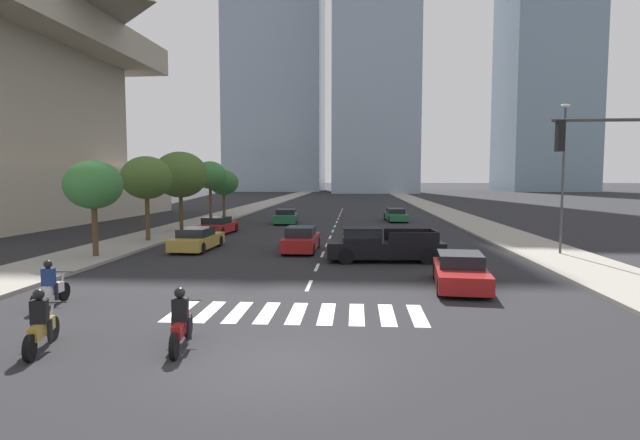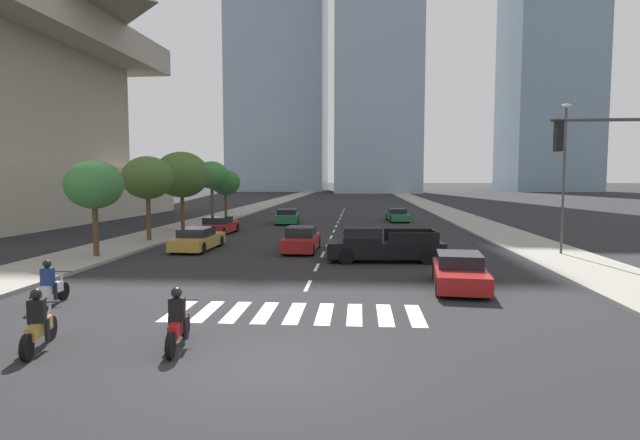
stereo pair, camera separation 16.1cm
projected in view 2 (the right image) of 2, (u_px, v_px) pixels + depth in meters
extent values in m
plane|color=#232326|center=(270.00, 366.00, 11.20)|extent=(800.00, 800.00, 0.00)
cube|color=gray|center=(490.00, 229.00, 40.10)|extent=(4.00, 260.00, 0.15)
cube|color=gray|center=(187.00, 227.00, 41.92)|extent=(4.00, 260.00, 0.15)
cube|color=silver|center=(178.00, 311.00, 15.81)|extent=(0.45, 2.52, 0.01)
cube|color=silver|center=(207.00, 311.00, 15.74)|extent=(0.45, 2.52, 0.01)
cube|color=silver|center=(236.00, 312.00, 15.67)|extent=(0.45, 2.52, 0.01)
cube|color=silver|center=(265.00, 312.00, 15.60)|extent=(0.45, 2.52, 0.01)
cube|color=silver|center=(295.00, 313.00, 15.54)|extent=(0.45, 2.52, 0.01)
cube|color=silver|center=(325.00, 314.00, 15.47)|extent=(0.45, 2.52, 0.01)
cube|color=silver|center=(355.00, 314.00, 15.40)|extent=(0.45, 2.52, 0.01)
cube|color=silver|center=(385.00, 315.00, 15.33)|extent=(0.45, 2.52, 0.01)
cube|color=silver|center=(415.00, 315.00, 15.26)|extent=(0.45, 2.52, 0.01)
cube|color=silver|center=(308.00, 285.00, 19.51)|extent=(0.14, 2.00, 0.01)
cube|color=silver|center=(317.00, 267.00, 23.49)|extent=(0.14, 2.00, 0.01)
cube|color=silver|center=(323.00, 254.00, 27.46)|extent=(0.14, 2.00, 0.01)
cube|color=silver|center=(327.00, 245.00, 31.44)|extent=(0.14, 2.00, 0.01)
cube|color=silver|center=(331.00, 237.00, 35.41)|extent=(0.14, 2.00, 0.01)
cube|color=silver|center=(334.00, 231.00, 39.39)|extent=(0.14, 2.00, 0.01)
cube|color=silver|center=(336.00, 226.00, 43.36)|extent=(0.14, 2.00, 0.01)
cube|color=silver|center=(338.00, 222.00, 47.34)|extent=(0.14, 2.00, 0.01)
cube|color=silver|center=(340.00, 219.00, 51.31)|extent=(0.14, 2.00, 0.01)
cube|color=silver|center=(341.00, 216.00, 55.29)|extent=(0.14, 2.00, 0.01)
cube|color=silver|center=(342.00, 213.00, 59.26)|extent=(0.14, 2.00, 0.01)
cube|color=silver|center=(343.00, 211.00, 63.24)|extent=(0.14, 2.00, 0.01)
cube|color=silver|center=(344.00, 209.00, 67.21)|extent=(0.14, 2.00, 0.01)
cylinder|color=black|center=(185.00, 325.00, 13.21)|extent=(0.20, 0.61, 0.60)
cylinder|color=black|center=(170.00, 346.00, 11.59)|extent=(0.20, 0.61, 0.60)
cube|color=maroon|center=(178.00, 326.00, 12.38)|extent=(0.39, 1.32, 0.32)
cylinder|color=#B2B2B7|center=(184.00, 315.00, 13.09)|extent=(0.10, 0.32, 0.67)
cylinder|color=black|center=(184.00, 300.00, 13.11)|extent=(0.70, 0.13, 0.04)
cube|color=black|center=(177.00, 309.00, 12.24)|extent=(0.39, 0.28, 0.55)
sphere|color=black|center=(176.00, 292.00, 12.21)|extent=(0.26, 0.26, 0.26)
cylinder|color=black|center=(171.00, 328.00, 12.37)|extent=(0.13, 0.13, 0.55)
cylinder|color=black|center=(186.00, 328.00, 12.39)|extent=(0.13, 0.13, 0.55)
cylinder|color=black|center=(51.00, 328.00, 12.99)|extent=(0.26, 0.61, 0.60)
cylinder|color=black|center=(27.00, 348.00, 11.48)|extent=(0.26, 0.61, 0.60)
cube|color=#B28E38|center=(39.00, 328.00, 12.21)|extent=(0.50, 1.25, 0.32)
cylinder|color=#B2B2B7|center=(49.00, 317.00, 12.86)|extent=(0.13, 0.32, 0.67)
cylinder|color=black|center=(49.00, 302.00, 12.88)|extent=(0.69, 0.20, 0.04)
cube|color=black|center=(37.00, 311.00, 12.08)|extent=(0.41, 0.32, 0.55)
sphere|color=black|center=(36.00, 294.00, 12.05)|extent=(0.26, 0.26, 0.26)
cylinder|color=black|center=(31.00, 330.00, 12.19)|extent=(0.15, 0.15, 0.55)
cylinder|color=black|center=(47.00, 330.00, 12.25)|extent=(0.15, 0.15, 0.55)
cylinder|color=black|center=(63.00, 291.00, 17.18)|extent=(0.13, 0.60, 0.60)
cylinder|color=black|center=(36.00, 302.00, 15.70)|extent=(0.13, 0.60, 0.60)
cube|color=silver|center=(50.00, 289.00, 16.42)|extent=(0.24, 1.20, 0.32)
cylinder|color=#B2B2B7|center=(61.00, 283.00, 17.06)|extent=(0.07, 0.32, 0.67)
cylinder|color=black|center=(61.00, 272.00, 17.08)|extent=(0.70, 0.05, 0.04)
cube|color=navy|center=(47.00, 277.00, 16.29)|extent=(0.36, 0.25, 0.55)
sphere|color=black|center=(47.00, 264.00, 16.25)|extent=(0.26, 0.26, 0.26)
cylinder|color=black|center=(45.00, 291.00, 16.44)|extent=(0.12, 0.12, 0.55)
cylinder|color=black|center=(55.00, 291.00, 16.42)|extent=(0.12, 0.12, 0.55)
cube|color=black|center=(385.00, 249.00, 25.10)|extent=(5.74, 2.25, 0.75)
cube|color=black|center=(362.00, 234.00, 25.05)|extent=(1.91, 1.86, 0.70)
cube|color=black|center=(362.00, 233.00, 25.05)|extent=(1.93, 1.90, 0.39)
cube|color=black|center=(414.00, 238.00, 24.12)|extent=(2.37, 0.23, 0.55)
cube|color=black|center=(408.00, 234.00, 25.94)|extent=(2.37, 0.23, 0.55)
cube|color=black|center=(435.00, 236.00, 25.01)|extent=(0.19, 1.83, 0.55)
cylinder|color=black|center=(346.00, 256.00, 24.30)|extent=(0.77, 0.31, 0.76)
cylinder|color=black|center=(345.00, 251.00, 25.99)|extent=(0.77, 0.31, 0.76)
cylinder|color=black|center=(427.00, 256.00, 24.24)|extent=(0.77, 0.31, 0.76)
cylinder|color=black|center=(421.00, 251.00, 25.94)|extent=(0.77, 0.31, 0.76)
cube|color=maroon|center=(302.00, 242.00, 28.57)|extent=(1.79, 4.46, 0.70)
cube|color=black|center=(301.00, 231.00, 28.30)|extent=(1.54, 2.02, 0.53)
cylinder|color=black|center=(292.00, 242.00, 30.15)|extent=(0.23, 0.64, 0.64)
cylinder|color=black|center=(318.00, 242.00, 30.01)|extent=(0.23, 0.64, 0.64)
cylinder|color=black|center=(284.00, 249.00, 27.17)|extent=(0.23, 0.64, 0.64)
cylinder|color=black|center=(312.00, 249.00, 27.02)|extent=(0.23, 0.64, 0.64)
cube|color=#1E6038|center=(287.00, 218.00, 45.71)|extent=(2.20, 4.49, 0.69)
cube|color=black|center=(287.00, 212.00, 45.45)|extent=(1.80, 2.08, 0.46)
cylinder|color=black|center=(279.00, 219.00, 47.20)|extent=(0.27, 0.65, 0.64)
cylinder|color=black|center=(298.00, 219.00, 47.20)|extent=(0.27, 0.65, 0.64)
cylinder|color=black|center=(276.00, 221.00, 44.25)|extent=(0.27, 0.65, 0.64)
cylinder|color=black|center=(296.00, 221.00, 44.25)|extent=(0.27, 0.65, 0.64)
cube|color=maroon|center=(219.00, 227.00, 37.46)|extent=(2.24, 4.43, 0.62)
cube|color=black|center=(218.00, 220.00, 37.21)|extent=(1.79, 2.07, 0.46)
cylinder|color=black|center=(216.00, 227.00, 39.04)|extent=(0.28, 0.66, 0.64)
cylinder|color=black|center=(237.00, 228.00, 38.76)|extent=(0.28, 0.66, 0.64)
cylinder|color=black|center=(200.00, 231.00, 36.19)|extent=(0.28, 0.66, 0.64)
cylinder|color=black|center=(223.00, 232.00, 35.90)|extent=(0.28, 0.66, 0.64)
cube|color=maroon|center=(459.00, 275.00, 19.11)|extent=(2.27, 4.69, 0.62)
cube|color=black|center=(459.00, 259.00, 19.29)|extent=(1.79, 2.19, 0.48)
cylinder|color=black|center=(488.00, 289.00, 17.47)|extent=(0.29, 0.66, 0.64)
cylinder|color=black|center=(439.00, 287.00, 17.76)|extent=(0.29, 0.66, 0.64)
cylinder|color=black|center=(477.00, 272.00, 20.49)|extent=(0.29, 0.66, 0.64)
cylinder|color=black|center=(435.00, 271.00, 20.78)|extent=(0.29, 0.66, 0.64)
cube|color=#B28E38|center=(198.00, 241.00, 29.20)|extent=(1.95, 4.75, 0.64)
cube|color=black|center=(196.00, 232.00, 28.92)|extent=(1.65, 2.16, 0.47)
cylinder|color=black|center=(194.00, 240.00, 30.88)|extent=(0.24, 0.65, 0.64)
cylinder|color=black|center=(220.00, 241.00, 30.70)|extent=(0.24, 0.65, 0.64)
cylinder|color=black|center=(173.00, 248.00, 27.72)|extent=(0.24, 0.65, 0.64)
cylinder|color=black|center=(202.00, 248.00, 27.54)|extent=(0.24, 0.65, 0.64)
cube|color=#1E6038|center=(397.00, 217.00, 48.18)|extent=(2.05, 4.86, 0.57)
cube|color=black|center=(397.00, 211.00, 48.38)|extent=(1.65, 2.24, 0.46)
cylinder|color=black|center=(409.00, 219.00, 46.58)|extent=(0.27, 0.65, 0.64)
cylinder|color=black|center=(392.00, 219.00, 46.58)|extent=(0.27, 0.65, 0.64)
cylinder|color=black|center=(403.00, 217.00, 49.80)|extent=(0.27, 0.65, 0.64)
cylinder|color=black|center=(387.00, 217.00, 49.80)|extent=(0.27, 0.65, 0.64)
cylinder|color=#333335|center=(617.00, 120.00, 14.84)|extent=(3.74, 0.10, 0.10)
cube|color=black|center=(559.00, 136.00, 15.00)|extent=(0.20, 0.28, 0.90)
sphere|color=red|center=(559.00, 125.00, 14.97)|extent=(0.18, 0.18, 0.18)
sphere|color=orange|center=(559.00, 136.00, 15.00)|extent=(0.18, 0.18, 0.18)
sphere|color=green|center=(558.00, 146.00, 15.02)|extent=(0.18, 0.18, 0.18)
cylinder|color=#3F3F42|center=(564.00, 181.00, 26.46)|extent=(0.12, 0.12, 7.47)
ellipsoid|color=beige|center=(567.00, 106.00, 26.14)|extent=(0.50, 0.24, 0.20)
cylinder|color=#4C3823|center=(96.00, 232.00, 25.89)|extent=(0.28, 0.28, 2.44)
ellipsoid|color=#387538|center=(94.00, 185.00, 25.70)|extent=(2.83, 2.83, 2.41)
cylinder|color=#4C3823|center=(149.00, 219.00, 32.39)|extent=(0.28, 0.28, 2.67)
ellipsoid|color=#426028|center=(148.00, 178.00, 32.18)|extent=(3.14, 3.14, 2.67)
cylinder|color=#4C3823|center=(183.00, 213.00, 38.60)|extent=(0.28, 0.28, 2.55)
ellipsoid|color=#426028|center=(182.00, 175.00, 38.37)|extent=(4.00, 4.00, 3.40)
cylinder|color=#4C3823|center=(212.00, 205.00, 46.41)|extent=(0.28, 0.28, 2.99)
ellipsoid|color=#387538|center=(212.00, 175.00, 46.19)|extent=(2.90, 2.90, 2.47)
cylinder|color=#4C3823|center=(226.00, 206.00, 51.12)|extent=(0.28, 0.28, 2.29)
ellipsoid|color=#2D662D|center=(225.00, 182.00, 50.93)|extent=(2.89, 2.89, 2.46)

